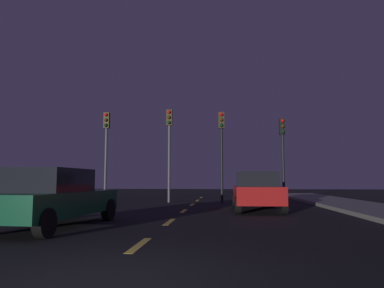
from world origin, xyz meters
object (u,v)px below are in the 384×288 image
(traffic_signal_center_left, at_px, (169,137))
(traffic_signal_center_right, at_px, (222,139))
(car_stopped_ahead, at_px, (256,191))
(car_adjacent_lane, at_px, (53,198))
(traffic_signal_far_right, at_px, (283,143))
(traffic_signal_far_left, at_px, (106,139))

(traffic_signal_center_left, distance_m, traffic_signal_center_right, 2.94)
(traffic_signal_center_left, xyz_separation_m, traffic_signal_center_right, (2.94, -0.00, -0.12))
(car_stopped_ahead, bearing_deg, traffic_signal_center_left, 131.75)
(car_stopped_ahead, distance_m, car_adjacent_lane, 8.21)
(traffic_signal_far_right, relative_size, car_adjacent_lane, 0.98)
(traffic_signal_far_right, distance_m, car_adjacent_lane, 13.42)
(traffic_signal_far_left, relative_size, car_stopped_ahead, 1.12)
(car_adjacent_lane, bearing_deg, car_stopped_ahead, 45.45)
(traffic_signal_center_right, bearing_deg, traffic_signal_far_right, -0.02)
(car_stopped_ahead, bearing_deg, traffic_signal_center_right, 106.20)
(traffic_signal_far_right, relative_size, car_stopped_ahead, 1.01)
(traffic_signal_center_left, height_order, traffic_signal_center_right, traffic_signal_center_left)
(traffic_signal_center_left, bearing_deg, car_adjacent_lane, -97.46)
(traffic_signal_center_left, height_order, car_adjacent_lane, traffic_signal_center_left)
(traffic_signal_far_left, bearing_deg, traffic_signal_far_right, -0.01)
(traffic_signal_center_left, distance_m, traffic_signal_far_right, 6.28)
(traffic_signal_far_left, relative_size, car_adjacent_lane, 1.08)
(traffic_signal_far_left, distance_m, traffic_signal_far_right, 9.91)
(traffic_signal_far_left, bearing_deg, car_stopped_ahead, -31.40)
(traffic_signal_center_right, distance_m, traffic_signal_far_right, 3.34)
(traffic_signal_center_right, relative_size, car_stopped_ahead, 1.10)
(traffic_signal_center_left, distance_m, car_adjacent_lane, 11.19)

